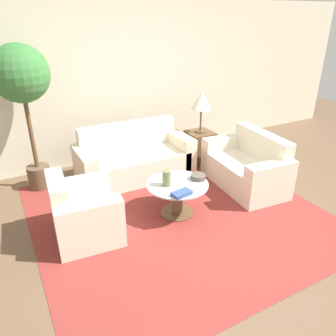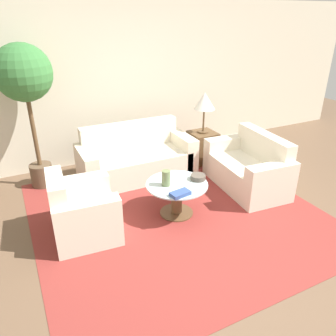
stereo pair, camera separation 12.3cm
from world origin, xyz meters
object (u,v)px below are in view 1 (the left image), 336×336
(bowl, at_px, (198,177))
(book_stack, at_px, (182,193))
(loveseat, at_px, (248,168))
(sofa_main, at_px, (134,160))
(armchair, at_px, (81,215))
(coffee_table, at_px, (177,194))
(vase, at_px, (167,178))
(potted_plant, at_px, (21,82))
(table_lamp, at_px, (202,101))

(bowl, bearing_deg, book_stack, -147.41)
(loveseat, bearing_deg, sofa_main, -123.58)
(sofa_main, distance_m, armchair, 1.65)
(coffee_table, xyz_separation_m, book_stack, (-0.10, -0.27, 0.18))
(loveseat, xyz_separation_m, coffee_table, (-1.33, -0.19, 0.01))
(bowl, relative_size, book_stack, 0.76)
(armchair, relative_size, loveseat, 0.63)
(loveseat, xyz_separation_m, vase, (-1.47, -0.17, 0.26))
(bowl, distance_m, book_stack, 0.47)
(armchair, distance_m, bowl, 1.52)
(loveseat, bearing_deg, potted_plant, -112.20)
(book_stack, bearing_deg, coffee_table, 60.75)
(vase, bearing_deg, coffee_table, -9.14)
(sofa_main, height_order, potted_plant, potted_plant)
(sofa_main, xyz_separation_m, loveseat, (1.39, -1.09, 0.00))
(potted_plant, bearing_deg, vase, -50.31)
(coffee_table, relative_size, potted_plant, 0.38)
(armchair, xyz_separation_m, bowl, (1.50, -0.13, 0.19))
(potted_plant, bearing_deg, sofa_main, -12.78)
(loveseat, height_order, table_lamp, table_lamp)
(sofa_main, distance_m, bowl, 1.37)
(book_stack, bearing_deg, sofa_main, 79.39)
(book_stack, bearing_deg, table_lamp, 41.47)
(loveseat, height_order, book_stack, loveseat)
(bowl, bearing_deg, table_lamp, 55.81)
(armchair, bearing_deg, table_lamp, -59.30)
(armchair, bearing_deg, potted_plant, 14.15)
(sofa_main, relative_size, coffee_table, 2.27)
(sofa_main, height_order, book_stack, sofa_main)
(loveseat, distance_m, book_stack, 1.52)
(loveseat, distance_m, potted_plant, 3.37)
(coffee_table, distance_m, bowl, 0.35)
(sofa_main, xyz_separation_m, potted_plant, (-1.40, 0.32, 1.28))
(potted_plant, xyz_separation_m, bowl, (1.75, -1.62, -1.08))
(book_stack, bearing_deg, armchair, 151.83)
(armchair, bearing_deg, vase, -89.98)
(sofa_main, relative_size, armchair, 2.04)
(sofa_main, bearing_deg, potted_plant, 167.22)
(armchair, xyz_separation_m, loveseat, (2.54, 0.08, -0.00))
(coffee_table, bearing_deg, book_stack, -110.27)
(coffee_table, bearing_deg, armchair, 174.77)
(coffee_table, bearing_deg, potted_plant, 132.16)
(coffee_table, height_order, vase, vase)
(armchair, bearing_deg, coffee_table, -90.50)
(loveseat, height_order, coffee_table, loveseat)
(loveseat, distance_m, vase, 1.51)
(armchair, height_order, table_lamp, table_lamp)
(loveseat, xyz_separation_m, bowl, (-1.03, -0.21, 0.20))
(sofa_main, height_order, coffee_table, sofa_main)
(potted_plant, bearing_deg, book_stack, -54.26)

